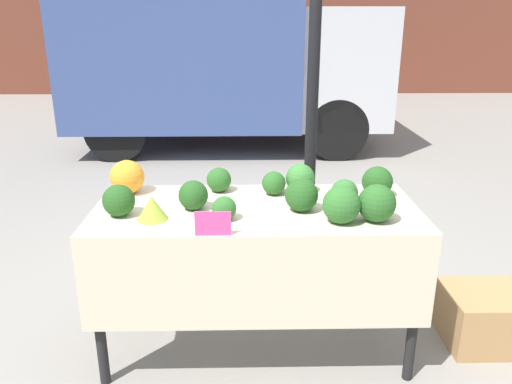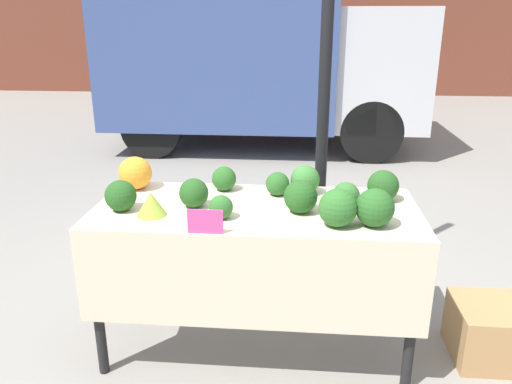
{
  "view_description": "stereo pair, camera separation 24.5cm",
  "coord_description": "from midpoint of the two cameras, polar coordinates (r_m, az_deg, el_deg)",
  "views": [
    {
      "loc": [
        -0.05,
        -2.31,
        1.68
      ],
      "look_at": [
        0.0,
        0.0,
        0.88
      ],
      "focal_mm": 35.0,
      "sensor_mm": 36.0,
      "label": 1
    },
    {
      "loc": [
        0.2,
        -2.31,
        1.68
      ],
      "look_at": [
        0.0,
        0.0,
        0.88
      ],
      "focal_mm": 35.0,
      "sensor_mm": 36.0,
      "label": 2
    }
  ],
  "objects": [
    {
      "name": "broccoli_head_5",
      "position": [
        2.65,
        11.16,
        1.13
      ],
      "size": [
        0.16,
        0.16,
        0.16
      ],
      "color": "#23511E",
      "rests_on": "market_table"
    },
    {
      "name": "broccoli_head_7",
      "position": [
        2.27,
        6.73,
        -1.51
      ],
      "size": [
        0.17,
        0.17,
        0.17
      ],
      "color": "#2D6628",
      "rests_on": "market_table"
    },
    {
      "name": "produce_crate",
      "position": [
        3.01,
        22.84,
        -13.13
      ],
      "size": [
        0.45,
        0.38,
        0.3
      ],
      "color": "tan",
      "rests_on": "ground_plane"
    },
    {
      "name": "broccoli_head_3",
      "position": [
        2.46,
        -18.2,
        -0.99
      ],
      "size": [
        0.15,
        0.15,
        0.15
      ],
      "color": "#23511E",
      "rests_on": "market_table"
    },
    {
      "name": "broccoli_head_8",
      "position": [
        2.69,
        -6.87,
        1.35
      ],
      "size": [
        0.13,
        0.13,
        0.13
      ],
      "color": "#285B23",
      "rests_on": "market_table"
    },
    {
      "name": "broccoli_head_10",
      "position": [
        2.46,
        -10.03,
        -0.42
      ],
      "size": [
        0.15,
        0.15,
        0.15
      ],
      "color": "#23511E",
      "rests_on": "market_table"
    },
    {
      "name": "ground_plane",
      "position": [
        2.86,
        -2.56,
        -16.98
      ],
      "size": [
        40.0,
        40.0,
        0.0
      ],
      "primitive_type": "plane",
      "color": "gray"
    },
    {
      "name": "tent_pole",
      "position": [
        2.94,
        4.11,
        12.02
      ],
      "size": [
        0.07,
        0.07,
        2.64
      ],
      "color": "black",
      "rests_on": "ground_plane"
    },
    {
      "name": "broccoli_head_9",
      "position": [
        2.49,
        7.33,
        -0.13
      ],
      "size": [
        0.14,
        0.14,
        0.14
      ],
      "color": "#336B2D",
      "rests_on": "market_table"
    },
    {
      "name": "broccoli_head_6",
      "position": [
        2.31,
        -6.68,
        -1.92
      ],
      "size": [
        0.11,
        0.11,
        0.11
      ],
      "color": "#2D6628",
      "rests_on": "market_table"
    },
    {
      "name": "broccoli_head_4",
      "position": [
        2.63,
        -0.61,
        0.97
      ],
      "size": [
        0.13,
        0.13,
        0.13
      ],
      "color": "#285B23",
      "rests_on": "market_table"
    },
    {
      "name": "broccoli_head_0",
      "position": [
        2.31,
        10.73,
        -1.33
      ],
      "size": [
        0.18,
        0.18,
        0.18
      ],
      "color": "#285B23",
      "rests_on": "market_table"
    },
    {
      "name": "broccoli_head_2",
      "position": [
        2.67,
        2.48,
        1.55
      ],
      "size": [
        0.16,
        0.16,
        0.16
      ],
      "color": "#387533",
      "rests_on": "market_table"
    },
    {
      "name": "market_table",
      "position": [
        2.46,
        -2.82,
        -4.82
      ],
      "size": [
        1.61,
        0.71,
        0.8
      ],
      "color": "beige",
      "rests_on": "ground_plane"
    },
    {
      "name": "price_sign",
      "position": [
        2.15,
        -8.21,
        -3.66
      ],
      "size": [
        0.16,
        0.01,
        0.11
      ],
      "color": "#EF4793",
      "rests_on": "market_table"
    },
    {
      "name": "romanesco_head",
      "position": [
        2.38,
        -14.7,
        -1.81
      ],
      "size": [
        0.14,
        0.14,
        0.12
      ],
      "color": "#93B238",
      "rests_on": "market_table"
    },
    {
      "name": "broccoli_head_1",
      "position": [
        2.4,
        2.33,
        -0.4
      ],
      "size": [
        0.16,
        0.16,
        0.16
      ],
      "color": "#23511E",
      "rests_on": "market_table"
    },
    {
      "name": "parked_truck",
      "position": [
        7.06,
        -5.4,
        15.8
      ],
      "size": [
        4.1,
        2.2,
        2.4
      ],
      "color": "#384C84",
      "rests_on": "ground_plane"
    },
    {
      "name": "orange_cauliflower",
      "position": [
        2.76,
        -16.99,
        1.61
      ],
      "size": [
        0.18,
        0.18,
        0.18
      ],
      "color": "orange",
      "rests_on": "market_table"
    }
  ]
}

